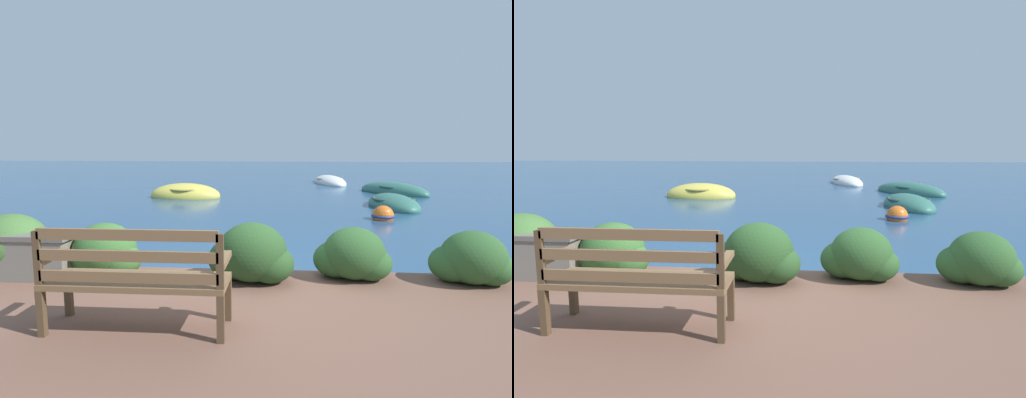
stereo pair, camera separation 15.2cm
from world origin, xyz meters
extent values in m
plane|color=navy|center=(0.00, 0.00, 0.00)|extent=(80.00, 80.00, 0.00)
cube|color=brown|center=(-1.49, -1.52, 0.42)|extent=(0.06, 0.06, 0.40)
cube|color=brown|center=(0.02, -1.52, 0.42)|extent=(0.06, 0.06, 0.40)
cube|color=brown|center=(-1.49, -1.94, 0.42)|extent=(0.06, 0.06, 0.40)
cube|color=brown|center=(0.02, -1.94, 0.42)|extent=(0.06, 0.06, 0.40)
cube|color=brown|center=(-0.73, -1.73, 0.65)|extent=(1.57, 0.48, 0.05)
cube|color=brown|center=(-0.73, -1.94, 0.75)|extent=(1.49, 0.04, 0.09)
cube|color=brown|center=(-0.73, -1.94, 0.93)|extent=(1.49, 0.04, 0.09)
cube|color=brown|center=(-0.73, -1.94, 1.10)|extent=(1.49, 0.04, 0.09)
cube|color=brown|center=(-1.49, -1.94, 0.90)|extent=(0.06, 0.04, 0.45)
cube|color=brown|center=(0.02, -1.94, 0.90)|extent=(0.06, 0.04, 0.45)
cube|color=brown|center=(-1.49, -1.73, 0.85)|extent=(0.07, 0.43, 0.05)
cube|color=brown|center=(0.02, -1.73, 0.85)|extent=(0.07, 0.43, 0.05)
cube|color=slate|center=(-2.73, -0.53, 0.46)|extent=(1.42, 0.35, 0.49)
cube|color=#635F56|center=(-2.73, -0.53, 0.74)|extent=(1.50, 0.39, 0.06)
ellipsoid|color=#426B33|center=(-2.86, -0.35, 0.59)|extent=(0.88, 0.79, 0.75)
ellipsoid|color=#426B33|center=(-2.64, -0.39, 0.46)|extent=(0.62, 0.55, 0.48)
ellipsoid|color=#38662D|center=(-1.66, -0.36, 0.55)|extent=(0.77, 0.69, 0.65)
ellipsoid|color=#38662D|center=(-1.87, -0.30, 0.45)|extent=(0.57, 0.52, 0.46)
ellipsoid|color=#38662D|center=(-1.47, -0.40, 0.43)|extent=(0.54, 0.48, 0.42)
ellipsoid|color=#284C23|center=(0.15, -0.44, 0.57)|extent=(0.82, 0.74, 0.70)
ellipsoid|color=#284C23|center=(-0.07, -0.38, 0.47)|extent=(0.61, 0.55, 0.49)
ellipsoid|color=#284C23|center=(0.36, -0.48, 0.45)|extent=(0.57, 0.52, 0.45)
ellipsoid|color=#2D5628|center=(1.35, -0.27, 0.53)|extent=(0.73, 0.66, 0.62)
ellipsoid|color=#2D5628|center=(1.15, -0.21, 0.44)|extent=(0.55, 0.50, 0.44)
ellipsoid|color=#2D5628|center=(1.54, -0.31, 0.42)|extent=(0.51, 0.46, 0.40)
ellipsoid|color=#2D5628|center=(2.70, -0.34, 0.53)|extent=(0.73, 0.65, 0.62)
ellipsoid|color=#2D5628|center=(2.50, -0.29, 0.44)|extent=(0.54, 0.49, 0.44)
ellipsoid|color=#2D5628|center=(2.88, -0.38, 0.42)|extent=(0.51, 0.46, 0.40)
ellipsoid|color=#336B5B|center=(3.71, 6.89, 0.05)|extent=(1.56, 2.57, 0.69)
torus|color=#304F46|center=(3.71, 6.89, 0.24)|extent=(1.38, 1.38, 0.07)
cube|color=#846647|center=(3.77, 6.53, 0.21)|extent=(0.97, 0.27, 0.04)
cube|color=#846647|center=(3.66, 7.19, 0.21)|extent=(0.97, 0.27, 0.04)
ellipsoid|color=#DBC64C|center=(-2.93, 8.64, 0.07)|extent=(2.48, 1.29, 0.87)
torus|color=olive|center=(-2.93, 8.64, 0.31)|extent=(1.27, 1.27, 0.07)
cube|color=#846647|center=(-2.57, 8.63, 0.28)|extent=(0.14, 0.99, 0.04)
cube|color=#846647|center=(-3.24, 8.65, 0.28)|extent=(0.14, 0.99, 0.04)
ellipsoid|color=#336B5B|center=(4.62, 10.32, 0.06)|extent=(2.68, 2.97, 0.77)
torus|color=#304F46|center=(4.62, 10.32, 0.27)|extent=(1.52, 1.52, 0.07)
cube|color=#846647|center=(4.34, 10.66, 0.24)|extent=(0.74, 0.63, 0.04)
cube|color=#846647|center=(4.85, 10.03, 0.24)|extent=(0.74, 0.63, 0.04)
ellipsoid|color=silver|center=(2.66, 14.16, 0.05)|extent=(1.80, 3.38, 0.68)
torus|color=gray|center=(2.66, 14.16, 0.24)|extent=(1.45, 1.45, 0.07)
cube|color=#846647|center=(2.75, 13.69, 0.21)|extent=(0.99, 0.30, 0.04)
cube|color=#846647|center=(2.58, 14.56, 0.21)|extent=(0.99, 0.30, 0.04)
sphere|color=orange|center=(2.94, 4.86, 0.09)|extent=(0.52, 0.52, 0.52)
torus|color=navy|center=(2.94, 4.86, 0.09)|extent=(0.57, 0.57, 0.06)
camera|label=1|loc=(0.53, -4.96, 1.81)|focal=28.00mm
camera|label=2|loc=(0.68, -4.95, 1.81)|focal=28.00mm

